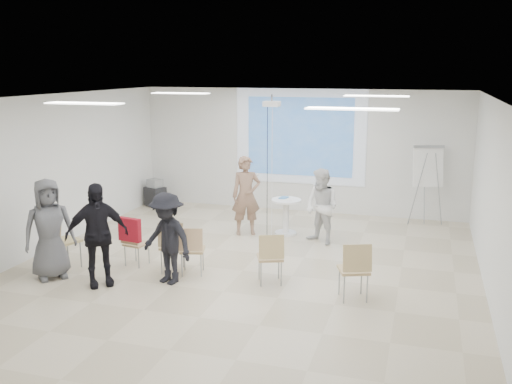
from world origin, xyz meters
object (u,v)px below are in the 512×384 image
(laptop, at_px, (173,243))
(audience_left, at_px, (96,227))
(chair_center, at_px, (192,247))
(player_right, at_px, (322,203))
(chair_left_mid, at_px, (134,241))
(pedestal_table, at_px, (286,214))
(audience_mid, at_px, (167,232))
(av_cart, at_px, (155,194))
(chair_left_inner, at_px, (172,242))
(chair_far_left, at_px, (60,237))
(player_left, at_px, (246,190))
(chair_right_inner, at_px, (271,254))
(flipchart_easel, at_px, (428,167))
(chair_right_far, at_px, (355,266))
(audience_outer, at_px, (49,223))

(laptop, distance_m, audience_left, 1.40)
(chair_center, bearing_deg, audience_left, -162.32)
(player_right, bearing_deg, chair_left_mid, -110.62)
(pedestal_table, distance_m, chair_center, 2.99)
(player_right, xyz_separation_m, audience_left, (-3.08, -3.29, 0.13))
(chair_left_mid, bearing_deg, audience_mid, -21.77)
(audience_mid, distance_m, av_cart, 5.47)
(chair_left_inner, distance_m, laptop, 0.11)
(chair_far_left, height_order, audience_mid, audience_mid)
(player_left, xyz_separation_m, chair_right_inner, (1.27, -2.65, -0.44))
(chair_left_inner, height_order, audience_left, audience_left)
(flipchart_easel, xyz_separation_m, av_cart, (-6.65, -0.14, -1.01))
(audience_mid, bearing_deg, chair_center, 80.38)
(chair_left_mid, relative_size, flipchart_easel, 0.44)
(chair_right_inner, bearing_deg, chair_left_inner, 156.63)
(flipchart_easel, bearing_deg, player_right, -149.67)
(pedestal_table, relative_size, player_right, 0.47)
(chair_left_inner, distance_m, audience_mid, 0.58)
(chair_far_left, relative_size, laptop, 2.95)
(audience_mid, relative_size, av_cart, 2.45)
(player_left, bearing_deg, laptop, -128.66)
(chair_right_far, bearing_deg, player_right, 89.68)
(chair_left_mid, height_order, flipchart_easel, flipchart_easel)
(pedestal_table, distance_m, audience_mid, 3.51)
(chair_left_mid, relative_size, laptop, 2.36)
(chair_left_inner, bearing_deg, av_cart, 101.00)
(laptop, distance_m, audience_outer, 2.09)
(pedestal_table, height_order, chair_right_far, chair_right_far)
(chair_center, height_order, chair_right_inner, chair_right_inner)
(player_right, bearing_deg, player_left, -155.05)
(audience_left, distance_m, audience_outer, 0.96)
(player_left, bearing_deg, chair_left_inner, -127.68)
(pedestal_table, height_order, audience_outer, audience_outer)
(chair_center, distance_m, laptop, 0.43)
(chair_far_left, xyz_separation_m, chair_left_mid, (1.16, 0.53, -0.12))
(chair_right_inner, relative_size, audience_outer, 0.46)
(laptop, bearing_deg, audience_mid, 88.01)
(chair_left_inner, distance_m, av_cart, 4.97)
(pedestal_table, relative_size, chair_right_far, 0.85)
(player_left, bearing_deg, chair_right_far, -74.04)
(chair_center, bearing_deg, flipchart_easel, 33.93)
(pedestal_table, distance_m, audience_outer, 4.85)
(chair_right_inner, height_order, av_cart, chair_right_inner)
(pedestal_table, height_order, audience_mid, audience_mid)
(chair_right_inner, distance_m, audience_left, 2.85)
(pedestal_table, bearing_deg, audience_mid, -110.02)
(player_left, height_order, chair_right_far, player_left)
(chair_right_inner, distance_m, av_cart, 6.10)
(pedestal_table, xyz_separation_m, audience_left, (-2.24, -3.69, 0.54))
(pedestal_table, relative_size, player_left, 0.42)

